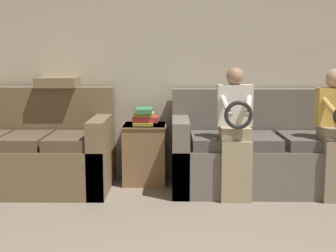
# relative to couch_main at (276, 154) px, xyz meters

# --- Properties ---
(wall_back) EXTENTS (7.66, 0.06, 2.55)m
(wall_back) POSITION_rel_couch_main_xyz_m (-0.92, 0.46, 0.93)
(wall_back) COLOR beige
(wall_back) RESTS_ON ground_plane
(couch_main) EXTENTS (2.07, 0.88, 0.97)m
(couch_main) POSITION_rel_couch_main_xyz_m (0.00, 0.00, 0.00)
(couch_main) COLOR #70665B
(couch_main) RESTS_ON ground_plane
(couch_side) EXTENTS (1.58, 0.90, 0.99)m
(couch_side) POSITION_rel_couch_main_xyz_m (-2.44, -0.04, 0.00)
(couch_side) COLOR brown
(couch_side) RESTS_ON ground_plane
(child_left_seated) EXTENTS (0.32, 0.37, 1.20)m
(child_left_seated) POSITION_rel_couch_main_xyz_m (-0.46, -0.37, 0.31)
(child_left_seated) COLOR tan
(child_left_seated) RESTS_ON ground_plane
(side_shelf) EXTENTS (0.45, 0.47, 0.61)m
(side_shelf) POSITION_rel_couch_main_xyz_m (-1.32, 0.18, -0.03)
(side_shelf) COLOR olive
(side_shelf) RESTS_ON ground_plane
(book_stack) EXTENTS (0.26, 0.32, 0.17)m
(book_stack) POSITION_rel_couch_main_xyz_m (-1.32, 0.18, 0.35)
(book_stack) COLOR gold
(book_stack) RESTS_ON side_shelf
(throw_pillow) EXTENTS (0.40, 0.40, 0.10)m
(throw_pillow) POSITION_rel_couch_main_xyz_m (-2.22, 0.27, 0.70)
(throw_pillow) COLOR #846B4C
(throw_pillow) RESTS_ON couch_side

